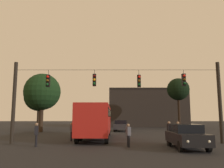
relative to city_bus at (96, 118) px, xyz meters
name	(u,v)px	position (x,y,z in m)	size (l,w,h in m)	color
ground_plane	(115,133)	(1.86, 7.70, -1.87)	(168.00, 168.00, 0.00)	black
overhead_signal_span	(117,95)	(1.85, -3.97, 1.78)	(16.20, 0.44, 6.26)	black
city_bus	(96,118)	(0.00, 0.00, 0.00)	(2.64, 11.02, 3.00)	#B21E19
car_near_right	(186,136)	(6.19, -6.94, -1.07)	(1.86, 4.36, 1.52)	black
car_far_left	(121,125)	(2.77, 11.32, -1.07)	(2.27, 4.48, 1.52)	#2D2D33
pedestrian_crossing_left	(36,133)	(-3.63, -5.93, -0.98)	(0.32, 0.41, 1.58)	black
pedestrian_crossing_center	(169,131)	(5.86, -3.84, -0.94)	(0.30, 0.40, 1.64)	black
pedestrian_crossing_right	(128,134)	(2.57, -6.20, -1.01)	(0.34, 0.42, 1.53)	black
pedestrian_near_bus	(178,131)	(6.74, -3.16, -0.96)	(0.29, 0.39, 1.61)	black
pedestrian_trailing	(71,131)	(-1.88, -2.30, -1.02)	(0.28, 0.39, 1.52)	black
corner_building	(146,108)	(8.75, 27.40, 1.96)	(15.62, 8.55, 7.66)	black
tree_left_silhouette	(39,96)	(-11.19, 18.46, 3.65)	(5.11, 5.11, 8.10)	black
tree_behind_building	(42,92)	(-8.00, 9.54, 3.48)	(4.94, 4.94, 7.85)	#2D2116
tree_right_far	(178,90)	(12.37, 16.13, 4.56)	(3.64, 3.64, 8.31)	black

